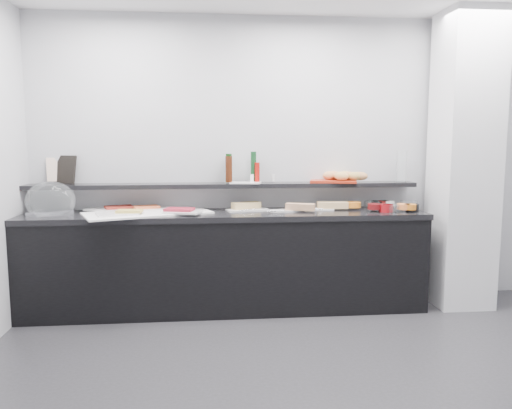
{
  "coord_description": "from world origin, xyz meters",
  "views": [
    {
      "loc": [
        -0.85,
        -2.76,
        1.53
      ],
      "look_at": [
        -0.45,
        1.45,
        1.0
      ],
      "focal_mm": 35.0,
      "sensor_mm": 36.0,
      "label": 1
    }
  ],
  "objects": [
    {
      "name": "bottle_green_a",
      "position": [
        -0.66,
        1.93,
        1.29
      ],
      "size": [
        0.07,
        0.07,
        0.26
      ],
      "primitive_type": "cylinder",
      "rotation": [
        0.0,
        0.0,
        -0.28
      ],
      "color": "#0F360E",
      "rests_on": "condiment_tray"
    },
    {
      "name": "buffet_cabinet",
      "position": [
        -0.7,
        1.7,
        0.42
      ],
      "size": [
        3.6,
        0.6,
        0.85
      ],
      "primitive_type": "cube",
      "color": "black",
      "rests_on": "ground"
    },
    {
      "name": "carafe",
      "position": [
        0.98,
        1.84,
        1.3
      ],
      "size": [
        0.12,
        0.12,
        0.3
      ],
      "primitive_type": "cylinder",
      "rotation": [
        0.0,
        0.0,
        -0.15
      ],
      "color": "white",
      "rests_on": "wall_shelf"
    },
    {
      "name": "sandwich_food_right",
      "position": [
        0.3,
        1.78,
        0.94
      ],
      "size": [
        0.29,
        0.13,
        0.06
      ],
      "primitive_type": "cube",
      "rotation": [
        0.0,
        0.0,
        -0.09
      ],
      "color": "#DBB173",
      "rests_on": "sandwich_plate_right"
    },
    {
      "name": "wall_shelf",
      "position": [
        -0.7,
        1.88,
        1.13
      ],
      "size": [
        3.6,
        0.25,
        0.04
      ],
      "primitive_type": "cube",
      "color": "black",
      "rests_on": "back_wall"
    },
    {
      "name": "counter_top",
      "position": [
        -0.7,
        1.7,
        0.88
      ],
      "size": [
        3.62,
        0.62,
        0.05
      ],
      "primitive_type": "cube",
      "color": "black",
      "rests_on": "buffet_cabinet"
    },
    {
      "name": "cloche_dome",
      "position": [
        -2.22,
        1.68,
        1.03
      ],
      "size": [
        0.47,
        0.37,
        0.34
      ],
      "primitive_type": "ellipsoid",
      "rotation": [
        0.0,
        0.0,
        0.24
      ],
      "color": "white",
      "rests_on": "cloche_base"
    },
    {
      "name": "bowl_glass_fruit",
      "position": [
        0.71,
        1.83,
        0.94
      ],
      "size": [
        0.19,
        0.19,
        0.07
      ],
      "primitive_type": "cylinder",
      "rotation": [
        0.0,
        0.0,
        -0.24
      ],
      "color": "white",
      "rests_on": "counter_top"
    },
    {
      "name": "ground",
      "position": [
        0.0,
        0.0,
        0.0
      ],
      "size": [
        5.0,
        5.0,
        0.0
      ],
      "primitive_type": "plane",
      "color": "#2D2D30",
      "rests_on": "ground"
    },
    {
      "name": "bottle_hot",
      "position": [
        -0.4,
        1.87,
        1.25
      ],
      "size": [
        0.06,
        0.06,
        0.18
      ],
      "primitive_type": "cylinder",
      "rotation": [
        0.0,
        0.0,
        -0.33
      ],
      "color": "#A3110B",
      "rests_on": "condiment_tray"
    },
    {
      "name": "shaker_salt",
      "position": [
        -0.45,
        1.86,
        1.2
      ],
      "size": [
        0.05,
        0.05,
        0.07
      ],
      "primitive_type": "cylinder",
      "rotation": [
        0.0,
        0.0,
        -0.42
      ],
      "color": "white",
      "rests_on": "condiment_tray"
    },
    {
      "name": "fill_glass_fruit",
      "position": [
        0.49,
        1.77,
        0.95
      ],
      "size": [
        0.17,
        0.17,
        0.05
      ],
      "primitive_type": "cylinder",
      "rotation": [
        0.0,
        0.0,
        0.18
      ],
      "color": "orange",
      "rests_on": "bowl_glass_fruit"
    },
    {
      "name": "bread_roll_sw",
      "position": [
        0.39,
        1.81,
        1.21
      ],
      "size": [
        0.15,
        0.12,
        0.08
      ],
      "primitive_type": "ellipsoid",
      "rotation": [
        0.0,
        0.0,
        -0.32
      ],
      "color": "tan",
      "rests_on": "bread_tray"
    },
    {
      "name": "bread_roll_nw",
      "position": [
        0.35,
        1.97,
        1.21
      ],
      "size": [
        0.16,
        0.11,
        0.08
      ],
      "primitive_type": "ellipsoid",
      "rotation": [
        0.0,
        0.0,
        -0.07
      ],
      "color": "#D78E52",
      "rests_on": "bread_tray"
    },
    {
      "name": "column",
      "position": [
        1.5,
        1.65,
        1.35
      ],
      "size": [
        0.5,
        0.5,
        2.7
      ],
      "primitive_type": "cube",
      "color": "white",
      "rests_on": "ground"
    },
    {
      "name": "fill_black_fruit",
      "position": [
        0.97,
        1.57,
        0.95
      ],
      "size": [
        0.14,
        0.14,
        0.05
      ],
      "primitive_type": "cylinder",
      "rotation": [
        0.0,
        0.0,
        0.4
      ],
      "color": "#CA6E1B",
      "rests_on": "bowl_black_fruit"
    },
    {
      "name": "fill_glass_cream",
      "position": [
        0.85,
        1.83,
        0.95
      ],
      "size": [
        0.17,
        0.17,
        0.05
      ],
      "primitive_type": "cylinder",
      "rotation": [
        0.0,
        0.0,
        0.42
      ],
      "color": "white",
      "rests_on": "bowl_glass_cream"
    },
    {
      "name": "bottle_green_b",
      "position": [
        -0.43,
        1.92,
        1.3
      ],
      "size": [
        0.07,
        0.07,
        0.28
      ],
      "primitive_type": "cylinder",
      "rotation": [
        0.0,
        0.0,
        -0.33
      ],
      "color": "#103B1A",
      "rests_on": "condiment_tray"
    },
    {
      "name": "bottle_brown",
      "position": [
        -0.66,
        1.83,
        1.28
      ],
      "size": [
        0.08,
        0.08,
        0.24
      ],
      "primitive_type": "cylinder",
      "rotation": [
        0.0,
        0.0,
        0.37
      ],
      "color": "#3E1A0B",
      "rests_on": "condiment_tray"
    },
    {
      "name": "bowl_red_jam",
      "position": [
        0.75,
        1.59,
        0.94
      ],
      "size": [
        0.14,
        0.14,
        0.07
      ],
      "primitive_type": "cylinder",
      "rotation": [
        0.0,
        0.0,
        -0.17
      ],
      "color": "maroon",
      "rests_on": "counter_top"
    },
    {
      "name": "bowl_glass_cream",
      "position": [
        1.07,
        1.84,
        0.94
      ],
      "size": [
        0.17,
        0.17,
        0.07
      ],
      "primitive_type": "cylinder",
      "rotation": [
        0.0,
        0.0,
        0.05
      ],
      "color": "silver",
      "rests_on": "counter_top"
    },
    {
      "name": "tongs_left",
      "position": [
        -0.5,
        1.72,
        0.92
      ],
      "size": [
        0.15,
        0.08,
        0.01
      ],
      "primitive_type": "cylinder",
      "rotation": [
        0.0,
        1.57,
        0.47
      ],
      "color": "silver",
      "rests_on": "sandwich_plate_left"
    },
    {
      "name": "bowl_glass_salmon",
      "position": [
        0.8,
        1.6,
        0.94
      ],
      "size": [
        0.21,
        0.21,
        0.07
      ],
      "primitive_type": "cylinder",
      "rotation": [
        0.0,
        0.0,
        0.41
      ],
      "color": "silver",
      "rests_on": "counter_top"
    },
    {
      "name": "linen_runner",
      "position": [
        -1.39,
        1.67,
        0.91
      ],
      "size": [
        1.18,
        0.86,
        0.01
      ],
      "primitive_type": "cube",
      "rotation": [
        0.0,
        0.0,
        0.37
      ],
      "color": "white",
      "rests_on": "counter_top"
    },
    {
      "name": "bread_roll_mide",
      "position": [
        0.49,
        1.87,
        1.21
      ],
      "size": [
        0.15,
        0.11,
        0.08
      ],
      "primitive_type": "ellipsoid",
      "rotation": [
        0.0,
        0.0,
        0.22
      ],
      "color": "#BF7C49",
      "rests_on": "bread_tray"
    },
    {
      "name": "tongs_right",
      "position": [
        0.11,
        1.7,
        0.92
      ],
      "size": [
        0.16,
        0.04,
        0.01
      ],
      "primitive_type": "cylinder",
      "rotation": [
        0.0,
        1.57,
        -0.17
      ],
      "color": "silver",
      "rests_on": "sandwich_plate_right"
    },
    {
      "name": "print_art",
      "position": [
        -2.24,
        1.99,
        1.28
      ],
      "size": [
        0.2,
        0.11,
        0.22
      ],
      "primitive_type": "cube",
      "rotation": [
        -0.21,
        0.0,
        0.32
      ],
      "color": "beige",
      "rests_on": "framed_print"
    },
    {
      "name": "fill_glass_salmon",
      "position": [
        0.91,
        1.59,
        0.95
      ],
      "size": [
        0.16,
        0.16,
        0.05
      ],
      "primitive_type": "cylinder",
      "rotation": [
        0.0,
        0.0,
        0.42
      ],
      "color": "orange",
      "rests_on": "bowl_glass_salmon"
    },
    {
      "name": "bread_tray",
      "position": [
        0.33,
        1.89,
        1.16
      ],
      "size": [
        0.49,
        0.4,
        0.02
      ],
      "primitive_type": "cube",
      "rotation": [
        0.0,
        0.0,
        -0.26
      ],
      "color": "#9E2511",
      "rests_on": "wall_shelf"
    },
    {
      "name": "sandwich_food_left",
      "position": [
        -0.51,
        1.83,
        0.94
      ],
      "size": [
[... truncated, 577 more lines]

